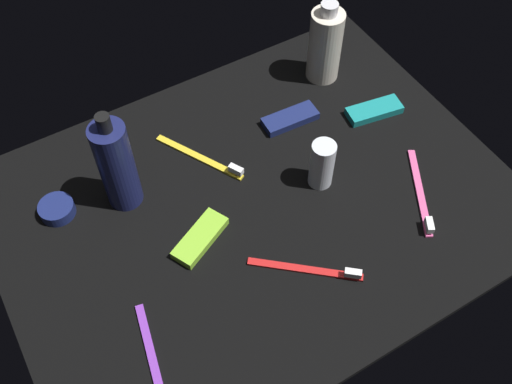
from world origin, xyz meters
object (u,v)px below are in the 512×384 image
snack_bar_lime (200,238)px  toothbrush_red (311,270)px  deodorant_stick (322,164)px  snack_bar_teal (374,110)px  toothbrush_pink (421,196)px  toothbrush_yellow (204,159)px  bodywash_bottle (325,45)px  toothbrush_purple (154,368)px  snack_bar_navy (290,119)px  cream_tin_left (57,209)px  lotion_bottle (117,165)px

snack_bar_lime → toothbrush_red: bearing=105.1°
deodorant_stick → snack_bar_teal: size_ratio=0.90×
toothbrush_pink → snack_bar_lime: toothbrush_pink is taller
snack_bar_lime → snack_bar_teal: bearing=165.1°
snack_bar_lime → toothbrush_pink: bearing=136.0°
toothbrush_red → toothbrush_yellow: (3.87, -28.00, 0.00)cm
bodywash_bottle → toothbrush_yellow: size_ratio=1.02×
bodywash_bottle → toothbrush_purple: bearing=34.7°
toothbrush_yellow → snack_bar_navy: (-18.05, -0.19, 0.14)cm
cream_tin_left → deodorant_stick: bearing=157.9°
snack_bar_navy → snack_bar_lime: size_ratio=1.00×
toothbrush_purple → bodywash_bottle: bearing=-145.3°
toothbrush_purple → snack_bar_navy: 51.10cm
toothbrush_purple → toothbrush_pink: (-51.12, -3.86, 0.00)cm
bodywash_bottle → cream_tin_left: (56.18, 4.98, -6.50)cm
toothbrush_yellow → snack_bar_navy: size_ratio=1.58×
deodorant_stick → cream_tin_left: 44.39cm
snack_bar_lime → deodorant_stick: bearing=154.1°
deodorant_stick → snack_bar_teal: bearing=-155.7°
cream_tin_left → toothbrush_purple: bearing=94.6°
lotion_bottle → snack_bar_navy: lotion_bottle is taller
snack_bar_navy → cream_tin_left: cream_tin_left is taller
cream_tin_left → bodywash_bottle: bearing=-174.9°
deodorant_stick → toothbrush_purple: (38.42, 15.53, -4.05)cm
toothbrush_red → snack_bar_teal: bearing=-142.8°
bodywash_bottle → snack_bar_teal: 15.45cm
bodywash_bottle → deodorant_stick: bearing=54.9°
snack_bar_teal → toothbrush_red: bearing=46.8°
bodywash_bottle → snack_bar_teal: bodywash_bottle is taller
bodywash_bottle → cream_tin_left: bodywash_bottle is taller
lotion_bottle → snack_bar_teal: (-47.76, 5.79, -8.07)cm
toothbrush_purple → snack_bar_teal: size_ratio=1.72×
toothbrush_purple → cream_tin_left: 32.29cm
toothbrush_red → bodywash_bottle: bearing=-126.5°
lotion_bottle → bodywash_bottle: bearing=-170.2°
snack_bar_teal → cream_tin_left: cream_tin_left is taller
toothbrush_yellow → bodywash_bottle: bearing=-166.0°
toothbrush_yellow → snack_bar_lime: toothbrush_yellow is taller
lotion_bottle → snack_bar_lime: lotion_bottle is taller
bodywash_bottle → toothbrush_pink: (2.50, 33.30, -6.96)cm
toothbrush_yellow → snack_bar_teal: toothbrush_yellow is taller
lotion_bottle → bodywash_bottle: size_ratio=1.20×
deodorant_stick → cream_tin_left: (40.99, -16.66, -3.60)cm
snack_bar_lime → cream_tin_left: size_ratio=1.78×
snack_bar_navy → snack_bar_teal: size_ratio=1.00×
toothbrush_purple → cream_tin_left: same height
deodorant_stick → toothbrush_yellow: deodorant_stick is taller
bodywash_bottle → toothbrush_pink: bearing=85.7°
toothbrush_red → snack_bar_navy: bearing=-116.7°
toothbrush_pink → snack_bar_teal: (-5.02, -19.67, 0.14)cm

